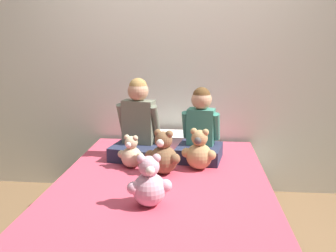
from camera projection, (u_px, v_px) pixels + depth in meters
The scene contains 10 objects.
ground_plane at pixel (163, 244), 2.54m from camera, with size 14.00×14.00×0.00m, color brown.
wall_behind_bed at pixel (175, 60), 3.26m from camera, with size 8.00×0.06×2.50m.
bed at pixel (163, 213), 2.48m from camera, with size 1.44×1.95×0.50m.
child_on_left at pixel (138, 127), 2.83m from camera, with size 0.42×0.42×0.64m.
child_on_right at pixel (200, 132), 2.79m from camera, with size 0.38×0.38×0.57m.
teddy_bear_held_by_left_child at pixel (131, 154), 2.62m from camera, with size 0.20×0.16×0.25m.
teddy_bear_held_by_right_child at pixel (199, 152), 2.58m from camera, with size 0.25×0.19×0.30m.
teddy_bear_between_children at pixel (163, 155), 2.50m from camera, with size 0.26×0.20×0.32m.
teddy_bear_at_foot_of_bed at pixel (149, 184), 2.00m from camera, with size 0.25×0.19×0.30m.
pillow_at_headboard at pixel (172, 139), 3.19m from camera, with size 0.49×0.28×0.11m.
Camera 1 is at (0.25, -2.26, 1.42)m, focal length 38.00 mm.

